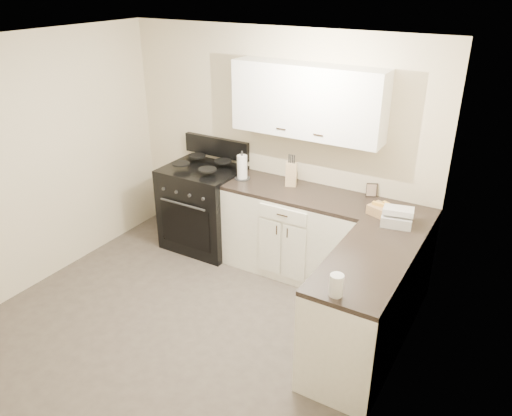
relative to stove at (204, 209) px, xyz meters
The scene contains 19 objects.
floor 1.72m from the stove, 62.97° to the right, with size 3.60×3.60×0.00m, color #473F38.
ceiling 2.63m from the stove, 62.97° to the right, with size 3.60×3.60×0.00m, color white.
wall_back 1.14m from the stove, 23.36° to the left, with size 3.60×3.60×0.00m, color beige.
wall_right 3.05m from the stove, 30.02° to the right, with size 3.60×3.60×0.00m, color beige.
wall_left 1.97m from the stove, 125.38° to the right, with size 3.60×3.60×0.00m, color beige.
base_cabinets_back 1.18m from the stove, ahead, with size 1.55×0.60×0.90m, color white.
base_cabinets_right 2.34m from the stove, 15.51° to the right, with size 0.60×1.90×0.90m, color white.
countertop_back 1.26m from the stove, ahead, with size 1.55×0.60×0.04m, color black.
countertop_right 2.38m from the stove, 15.51° to the right, with size 0.60×1.90×0.04m, color black.
upper_cabinets 1.82m from the stove, ahead, with size 1.55×0.30×0.70m, color white.
stove is the anchor object (origin of this frame).
knife_block 1.22m from the stove, ahead, with size 0.11×0.10×0.25m, color #D7BE84.
paper_towel 0.80m from the stove, ahead, with size 0.11×0.11×0.27m, color white.
picture_frame 1.97m from the stove, ahead, with size 0.11×0.01×0.14m, color black.
wicker_basket 2.18m from the stove, ahead, with size 0.26×0.18×0.09m, color #AA8750.
countertop_grill 2.33m from the stove, ahead, with size 0.26×0.24×0.10m, color silver.
glass_jar 2.72m from the stove, 33.71° to the right, with size 0.10×0.10×0.16m, color silver.
oven_mitt_near 2.29m from the stove, 32.42° to the right, with size 0.02×0.17×0.29m, color black.
oven_mitt_far 2.19m from the stove, 27.94° to the right, with size 0.02×0.13×0.23m, color black.
Camera 1 is at (2.44, -2.76, 2.97)m, focal length 35.00 mm.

